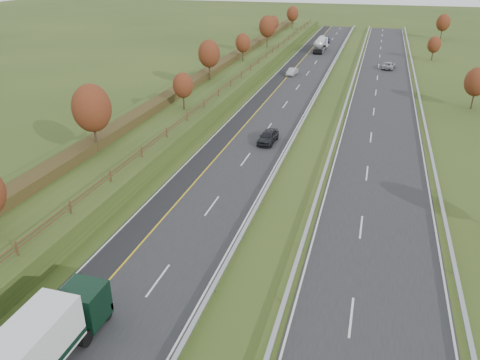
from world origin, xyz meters
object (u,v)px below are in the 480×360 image
object	(u,v)px
road_tanker	(321,44)
car_small_far	(326,40)
car_dark_near	(268,137)
car_oncoming	(388,65)
car_silver_mid	(292,72)

from	to	relation	value
road_tanker	car_small_far	world-z (taller)	road_tanker
car_small_far	car_dark_near	bearing A→B (deg)	-92.89
car_dark_near	car_oncoming	distance (m)	53.26
road_tanker	car_silver_mid	bearing A→B (deg)	-93.67
car_small_far	car_oncoming	bearing A→B (deg)	-66.24
road_tanker	car_oncoming	xyz separation A→B (m)	(16.97, -17.55, -1.09)
car_dark_near	car_small_far	distance (m)	83.03
road_tanker	car_oncoming	bearing A→B (deg)	-45.97
road_tanker	car_oncoming	distance (m)	24.44
road_tanker	car_dark_near	bearing A→B (deg)	-88.13
car_silver_mid	car_small_far	world-z (taller)	car_silver_mid
car_dark_near	car_silver_mid	xyz separation A→B (m)	(-4.12, 39.36, -0.13)
car_dark_near	car_small_far	size ratio (longest dim) A/B	1.05
car_silver_mid	car_small_far	size ratio (longest dim) A/B	0.91
car_dark_near	car_silver_mid	bearing A→B (deg)	99.10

